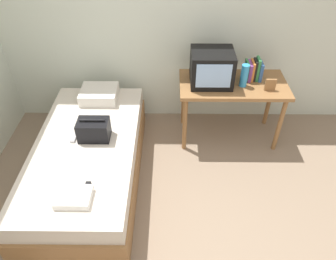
# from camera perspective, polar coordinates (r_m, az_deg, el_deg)

# --- Properties ---
(ground_plane) EXTENTS (8.00, 8.00, 0.00)m
(ground_plane) POSITION_cam_1_polar(r_m,az_deg,el_deg) (2.95, 0.54, -20.43)
(ground_plane) COLOR #84705B
(wall_back) EXTENTS (5.20, 0.10, 2.60)m
(wall_back) POSITION_cam_1_polar(r_m,az_deg,el_deg) (3.69, 0.75, 19.78)
(wall_back) COLOR silver
(wall_back) RESTS_ON ground
(bed) EXTENTS (1.00, 2.00, 0.49)m
(bed) POSITION_cam_1_polar(r_m,az_deg,el_deg) (3.37, -13.90, -5.28)
(bed) COLOR olive
(bed) RESTS_ON ground
(desk) EXTENTS (1.16, 0.60, 0.73)m
(desk) POSITION_cam_1_polar(r_m,az_deg,el_deg) (3.62, 11.34, 6.91)
(desk) COLOR olive
(desk) RESTS_ON ground
(tv) EXTENTS (0.44, 0.39, 0.36)m
(tv) POSITION_cam_1_polar(r_m,az_deg,el_deg) (3.45, 7.76, 10.89)
(tv) COLOR black
(tv) RESTS_ON desk
(water_bottle) EXTENTS (0.08, 0.08, 0.24)m
(water_bottle) POSITION_cam_1_polar(r_m,az_deg,el_deg) (3.49, 13.35, 9.36)
(water_bottle) COLOR #3399DB
(water_bottle) RESTS_ON desk
(book_row) EXTENTS (0.17, 0.17, 0.25)m
(book_row) POSITION_cam_1_polar(r_m,az_deg,el_deg) (3.64, 14.89, 10.20)
(book_row) COLOR #337F47
(book_row) RESTS_ON desk
(picture_frame) EXTENTS (0.11, 0.02, 0.13)m
(picture_frame) POSITION_cam_1_polar(r_m,az_deg,el_deg) (3.51, 17.69, 7.65)
(picture_frame) COLOR olive
(picture_frame) RESTS_ON desk
(pillow) EXTENTS (0.41, 0.36, 0.12)m
(pillow) POSITION_cam_1_polar(r_m,az_deg,el_deg) (3.74, -12.10, 6.22)
(pillow) COLOR silver
(pillow) RESTS_ON bed
(handbag) EXTENTS (0.30, 0.20, 0.22)m
(handbag) POSITION_cam_1_polar(r_m,az_deg,el_deg) (3.17, -13.02, 0.06)
(handbag) COLOR black
(handbag) RESTS_ON bed
(magazine) EXTENTS (0.21, 0.29, 0.01)m
(magazine) POSITION_cam_1_polar(r_m,az_deg,el_deg) (2.99, -19.24, -6.92)
(magazine) COLOR white
(magazine) RESTS_ON bed
(remote_dark) EXTENTS (0.04, 0.16, 0.02)m
(remote_dark) POSITION_cam_1_polar(r_m,az_deg,el_deg) (2.77, -14.20, -10.15)
(remote_dark) COLOR black
(remote_dark) RESTS_ON bed
(remote_silver) EXTENTS (0.04, 0.14, 0.02)m
(remote_silver) POSITION_cam_1_polar(r_m,az_deg,el_deg) (3.28, -16.33, -1.25)
(remote_silver) COLOR #B7B7BC
(remote_silver) RESTS_ON bed
(folded_towel) EXTENTS (0.28, 0.22, 0.06)m
(folded_towel) POSITION_cam_1_polar(r_m,az_deg,el_deg) (2.72, -16.38, -11.35)
(folded_towel) COLOR white
(folded_towel) RESTS_ON bed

